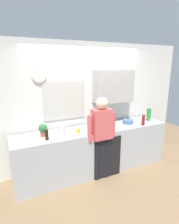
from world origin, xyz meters
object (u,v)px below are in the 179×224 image
Objects in this scene: mixing_bowl at (128,122)px; bottle_red_vinegar at (143,120)px; storage_canister at (62,130)px; cup_yellow_cup at (78,131)px; bottle_clear_soda at (149,115)px; cup_white_mug at (144,120)px; person_at_sink at (102,132)px; potted_plant at (43,129)px; coffee_maker at (99,123)px; bottle_dark_sauce at (47,135)px; cup_terracotta_mug at (111,121)px.

bottle_red_vinegar is at bearing -47.75° from mixing_bowl.
mixing_bowl is at bearing 1.09° from storage_canister.
bottle_clear_soda is at bearing 2.03° from cup_yellow_cup.
mixing_bowl is 1.29× the size of storage_canister.
cup_yellow_cup is 0.50× the size of storage_canister.
cup_white_mug is at bearing -167.80° from bottle_clear_soda.
person_at_sink reaches higher than mixing_bowl.
bottle_clear_soda reaches higher than mixing_bowl.
cup_white_mug is 0.56× the size of storage_canister.
cup_white_mug is at bearing -2.34° from potted_plant.
bottle_clear_soda is 3.29× the size of cup_yellow_cup.
bottle_red_vinegar is 2.05m from potted_plant.
cup_yellow_cup is at bearing 177.97° from coffee_maker.
bottle_clear_soda reaches higher than cup_yellow_cup.
person_at_sink is at bearing -30.96° from cup_yellow_cup.
coffee_maker is at bearing 2.70° from bottle_dark_sauce.
person_at_sink is (0.37, -0.22, -0.01)m from cup_yellow_cup.
cup_white_mug is at bearing 2.06° from coffee_maker.
coffee_maker is 1.06m from potted_plant.
storage_canister is 0.11× the size of person_at_sink.
mixing_bowl is 0.88m from person_at_sink.
person_at_sink reaches higher than bottle_clear_soda.
bottle_red_vinegar is 0.40m from bottle_clear_soda.
bottle_dark_sauce is at bearing -177.64° from cup_white_mug.
potted_plant is 0.33m from storage_canister.
bottle_dark_sauce is 0.11× the size of person_at_sink.
bottle_red_vinegar is 2.59× the size of cup_yellow_cup.
person_at_sink reaches higher than cup_terracotta_mug.
bottle_dark_sauce is 2.19m from cup_white_mug.
bottle_dark_sauce is 2.12× the size of cup_yellow_cup.
storage_canister is at bearing 21.63° from bottle_dark_sauce.
bottle_red_vinegar reaches higher than cup_terracotta_mug.
cup_terracotta_mug is at bearing 151.60° from mixing_bowl.
storage_canister is (-2.06, -0.01, -0.06)m from bottle_clear_soda.
bottle_red_vinegar reaches higher than cup_white_mug.
mixing_bowl is (1.80, 0.15, -0.05)m from bottle_dark_sauce.
potted_plant is 1.35× the size of storage_canister.
bottle_dark_sauce is 1.06× the size of storage_canister.
bottle_dark_sauce is at bearing -175.35° from mixing_bowl.
coffee_maker is at bearing -7.19° from potted_plant.
cup_terracotta_mug is at bearing 167.25° from bottle_clear_soda.
potted_plant reaches higher than cup_white_mug.
bottle_clear_soda is 1.76m from cup_yellow_cup.
coffee_maker reaches higher than cup_yellow_cup.
cup_terracotta_mug is 1.19m from storage_canister.
storage_canister is (-1.72, 0.21, -0.03)m from bottle_red_vinegar.
cup_white_mug is at bearing -18.13° from cup_terracotta_mug.
coffee_maker reaches higher than cup_terracotta_mug.
cup_yellow_cup is at bearing -163.18° from cup_terracotta_mug.
cup_terracotta_mug is 1.50m from potted_plant.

